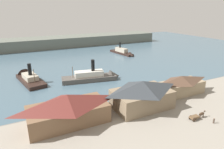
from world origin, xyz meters
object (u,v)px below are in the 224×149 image
(ferry_shed_west_terminal, at_px, (142,94))
(ferry_approaching_west, at_px, (96,77))
(horse_cart, at_px, (197,116))
(ferry_shed_central_terminal, at_px, (68,108))
(ferry_approaching_east, at_px, (123,52))
(ferry_departing_north, at_px, (28,78))
(ferry_shed_customs_shed, at_px, (181,85))
(pedestrian_by_tram, at_px, (214,121))

(ferry_shed_west_terminal, distance_m, ferry_approaching_west, 32.32)
(horse_cart, height_order, ferry_approaching_west, ferry_approaching_west)
(ferry_shed_central_terminal, distance_m, ferry_shed_west_terminal, 22.30)
(ferry_shed_central_terminal, relative_size, ferry_approaching_east, 0.88)
(ferry_approaching_east, bearing_deg, ferry_departing_north, -157.36)
(ferry_shed_west_terminal, height_order, ferry_approaching_west, ferry_shed_west_terminal)
(ferry_shed_customs_shed, bearing_deg, ferry_approaching_west, 124.35)
(ferry_approaching_east, bearing_deg, pedestrian_by_tram, -104.40)
(ferry_shed_customs_shed, bearing_deg, ferry_shed_central_terminal, -178.89)
(pedestrian_by_tram, xyz_separation_m, ferry_departing_north, (-40.81, 61.18, -0.71))
(ferry_shed_customs_shed, height_order, ferry_approaching_east, ferry_approaching_east)
(ferry_shed_customs_shed, relative_size, ferry_approaching_east, 0.72)
(ferry_shed_customs_shed, bearing_deg, ferry_shed_west_terminal, -172.73)
(ferry_shed_west_terminal, bearing_deg, ferry_shed_central_terminal, 176.08)
(ferry_shed_customs_shed, distance_m, pedestrian_by_tram, 19.60)
(ferry_shed_west_terminal, bearing_deg, ferry_approaching_east, 64.34)
(horse_cart, xyz_separation_m, ferry_approaching_east, (24.60, 84.02, -0.71))
(ferry_shed_customs_shed, xyz_separation_m, ferry_approaching_east, (16.23, 69.18, -3.14))
(ferry_departing_north, bearing_deg, ferry_approaching_west, -26.07)
(ferry_shed_west_terminal, distance_m, pedestrian_by_tram, 20.30)
(ferry_shed_west_terminal, bearing_deg, ferry_shed_customs_shed, 7.27)
(horse_cart, xyz_separation_m, ferry_approaching_west, (-11.93, 44.54, -0.55))
(ferry_approaching_east, bearing_deg, ferry_approaching_west, -132.77)
(ferry_shed_customs_shed, bearing_deg, horse_cart, -119.40)
(pedestrian_by_tram, bearing_deg, ferry_approaching_west, 106.28)
(ferry_approaching_west, bearing_deg, horse_cart, -75.01)
(ferry_departing_north, bearing_deg, horse_cart, -56.13)
(ferry_shed_west_terminal, xyz_separation_m, ferry_approaching_west, (-2.19, 32.00, -3.94))
(horse_cart, distance_m, pedestrian_by_tram, 4.14)
(ferry_shed_west_terminal, height_order, horse_cart, ferry_shed_west_terminal)
(ferry_shed_customs_shed, distance_m, ferry_approaching_east, 71.12)
(ferry_shed_west_terminal, bearing_deg, ferry_approaching_west, 93.91)
(ferry_shed_customs_shed, distance_m, ferry_approaching_west, 36.09)
(ferry_shed_west_terminal, xyz_separation_m, ferry_shed_customs_shed, (18.10, 2.31, -0.96))
(ferry_departing_north, bearing_deg, pedestrian_by_tram, -56.30)
(ferry_shed_customs_shed, relative_size, horse_cart, 3.06)
(ferry_departing_north, bearing_deg, ferry_shed_west_terminal, -57.30)
(ferry_shed_central_terminal, relative_size, ferry_shed_customs_shed, 1.22)
(ferry_departing_north, bearing_deg, ferry_shed_central_terminal, -81.25)
(ferry_shed_central_terminal, height_order, ferry_shed_customs_shed, ferry_shed_central_terminal)
(ferry_shed_customs_shed, height_order, pedestrian_by_tram, ferry_shed_customs_shed)
(ferry_shed_west_terminal, xyz_separation_m, horse_cart, (9.74, -12.54, -3.39))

